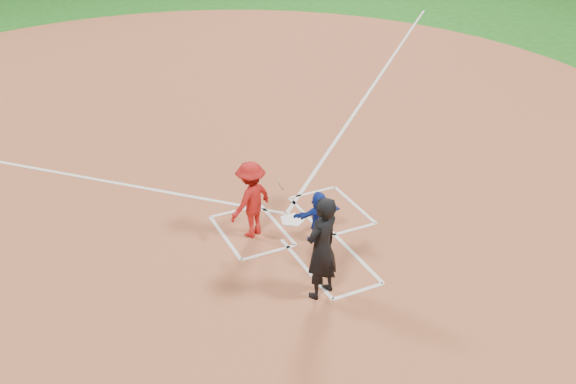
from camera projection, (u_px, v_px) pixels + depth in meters
name	position (u px, v px, depth m)	size (l,w,h in m)	color
ground	(292.00, 221.00, 14.15)	(120.00, 120.00, 0.00)	#185A16
home_plate_dirt	(203.00, 124.00, 18.86)	(28.00, 28.00, 0.01)	#9C5133
home_plate	(292.00, 220.00, 14.14)	(0.60, 0.60, 0.02)	white
catcher	(318.00, 216.00, 13.21)	(1.04, 0.33, 1.12)	#122C9A
umpire	(322.00, 248.00, 11.39)	(0.74, 0.49, 2.03)	black
chalk_markings	(211.00, 132.00, 18.29)	(28.35, 17.32, 0.01)	white
batter_at_plate	(251.00, 200.00, 13.25)	(1.39, 1.07, 1.68)	#A91512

